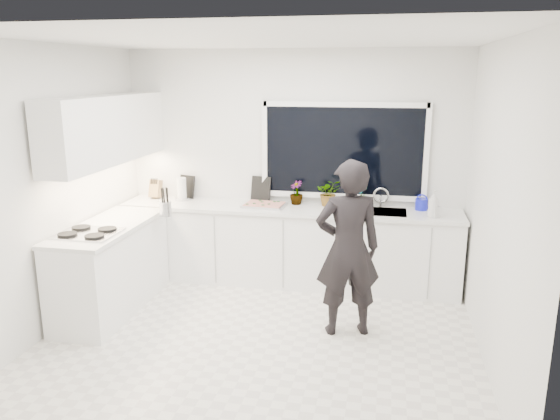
# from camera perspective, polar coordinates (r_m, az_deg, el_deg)

# --- Properties ---
(floor) EXTENTS (4.00, 3.50, 0.02)m
(floor) POSITION_cam_1_polar(r_m,az_deg,el_deg) (5.29, -2.14, -13.27)
(floor) COLOR beige
(floor) RESTS_ON ground
(wall_back) EXTENTS (4.00, 0.02, 2.70)m
(wall_back) POSITION_cam_1_polar(r_m,az_deg,el_deg) (6.51, 1.34, 4.63)
(wall_back) COLOR white
(wall_back) RESTS_ON ground
(wall_left) EXTENTS (0.02, 3.50, 2.70)m
(wall_left) POSITION_cam_1_polar(r_m,az_deg,el_deg) (5.63, -22.60, 2.03)
(wall_left) COLOR white
(wall_left) RESTS_ON ground
(wall_right) EXTENTS (0.02, 3.50, 2.70)m
(wall_right) POSITION_cam_1_polar(r_m,az_deg,el_deg) (4.78, 21.86, 0.09)
(wall_right) COLOR white
(wall_right) RESTS_ON ground
(ceiling) EXTENTS (4.00, 3.50, 0.02)m
(ceiling) POSITION_cam_1_polar(r_m,az_deg,el_deg) (4.71, -2.46, 17.59)
(ceiling) COLOR white
(ceiling) RESTS_ON wall_back
(window) EXTENTS (1.80, 0.02, 1.00)m
(window) POSITION_cam_1_polar(r_m,az_deg,el_deg) (6.37, 6.65, 6.15)
(window) COLOR black
(window) RESTS_ON wall_back
(base_cabinets_back) EXTENTS (3.92, 0.58, 0.88)m
(base_cabinets_back) POSITION_cam_1_polar(r_m,az_deg,el_deg) (6.43, 0.82, -3.84)
(base_cabinets_back) COLOR white
(base_cabinets_back) RESTS_ON floor
(base_cabinets_left) EXTENTS (0.58, 1.60, 0.88)m
(base_cabinets_left) POSITION_cam_1_polar(r_m,az_deg,el_deg) (5.99, -17.21, -5.90)
(base_cabinets_left) COLOR white
(base_cabinets_left) RESTS_ON floor
(countertop_back) EXTENTS (3.94, 0.62, 0.04)m
(countertop_back) POSITION_cam_1_polar(r_m,az_deg,el_deg) (6.30, 0.81, 0.11)
(countertop_back) COLOR silver
(countertop_back) RESTS_ON base_cabinets_back
(countertop_left) EXTENTS (0.62, 1.60, 0.04)m
(countertop_left) POSITION_cam_1_polar(r_m,az_deg,el_deg) (5.85, -17.53, -1.65)
(countertop_left) COLOR silver
(countertop_left) RESTS_ON base_cabinets_left
(upper_cabinets) EXTENTS (0.34, 2.10, 0.70)m
(upper_cabinets) POSITION_cam_1_polar(r_m,az_deg,el_deg) (6.04, -17.63, 8.01)
(upper_cabinets) COLOR white
(upper_cabinets) RESTS_ON wall_left
(sink) EXTENTS (0.58, 0.42, 0.14)m
(sink) POSITION_cam_1_polar(r_m,az_deg,el_deg) (6.21, 10.39, -0.59)
(sink) COLOR silver
(sink) RESTS_ON countertop_back
(faucet) EXTENTS (0.03, 0.03, 0.22)m
(faucet) POSITION_cam_1_polar(r_m,az_deg,el_deg) (6.37, 10.49, 1.25)
(faucet) COLOR silver
(faucet) RESTS_ON countertop_back
(stovetop) EXTENTS (0.56, 0.48, 0.03)m
(stovetop) POSITION_cam_1_polar(r_m,az_deg,el_deg) (5.56, -19.45, -2.25)
(stovetop) COLOR black
(stovetop) RESTS_ON countertop_left
(person) EXTENTS (0.70, 0.56, 1.68)m
(person) POSITION_cam_1_polar(r_m,az_deg,el_deg) (5.11, 7.11, -4.03)
(person) COLOR black
(person) RESTS_ON floor
(pizza_tray) EXTENTS (0.50, 0.39, 0.03)m
(pizza_tray) POSITION_cam_1_polar(r_m,az_deg,el_deg) (6.32, -1.64, 0.49)
(pizza_tray) COLOR silver
(pizza_tray) RESTS_ON countertop_back
(pizza) EXTENTS (0.46, 0.34, 0.01)m
(pizza) POSITION_cam_1_polar(r_m,az_deg,el_deg) (6.32, -1.64, 0.64)
(pizza) COLOR #AD2417
(pizza) RESTS_ON pizza_tray
(watering_can) EXTENTS (0.17, 0.17, 0.13)m
(watering_can) POSITION_cam_1_polar(r_m,az_deg,el_deg) (6.35, 14.56, 0.57)
(watering_can) COLOR #151BC8
(watering_can) RESTS_ON countertop_back
(paper_towel_roll) EXTENTS (0.14, 0.14, 0.26)m
(paper_towel_roll) POSITION_cam_1_polar(r_m,az_deg,el_deg) (6.73, -10.23, 2.11)
(paper_towel_roll) COLOR white
(paper_towel_roll) RESTS_ON countertop_back
(knife_block) EXTENTS (0.14, 0.11, 0.22)m
(knife_block) POSITION_cam_1_polar(r_m,az_deg,el_deg) (6.90, -12.87, 2.12)
(knife_block) COLOR #A4714C
(knife_block) RESTS_ON countertop_back
(utensil_crock) EXTENTS (0.13, 0.13, 0.16)m
(utensil_crock) POSITION_cam_1_polar(r_m,az_deg,el_deg) (6.02, -11.87, 0.14)
(utensil_crock) COLOR #B8B8BD
(utensil_crock) RESTS_ON countertop_left
(picture_frame_large) EXTENTS (0.21, 0.09, 0.28)m
(picture_frame_large) POSITION_cam_1_polar(r_m,az_deg,el_deg) (6.85, -9.69, 2.43)
(picture_frame_large) COLOR black
(picture_frame_large) RESTS_ON countertop_back
(picture_frame_small) EXTENTS (0.25, 0.08, 0.30)m
(picture_frame_small) POSITION_cam_1_polar(r_m,az_deg,el_deg) (6.57, -2.01, 2.23)
(picture_frame_small) COLOR black
(picture_frame_small) RESTS_ON countertop_back
(herb_plants) EXTENTS (0.96, 0.30, 0.31)m
(herb_plants) POSITION_cam_1_polar(r_m,az_deg,el_deg) (6.36, 4.81, 1.79)
(herb_plants) COLOR #26662D
(herb_plants) RESTS_ON countertop_back
(soap_bottles) EXTENTS (0.16, 0.16, 0.29)m
(soap_bottles) POSITION_cam_1_polar(r_m,az_deg,el_deg) (6.05, 15.77, 0.46)
(soap_bottles) COLOR #D8BF66
(soap_bottles) RESTS_ON countertop_back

